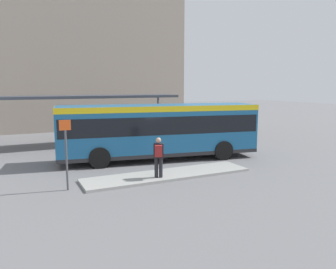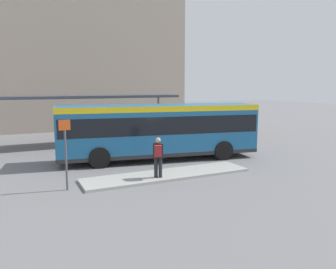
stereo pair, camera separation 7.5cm
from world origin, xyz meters
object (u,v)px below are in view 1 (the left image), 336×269
at_px(bicycle_green, 246,133).
at_px(potted_planter_near_shelter, 90,142).
at_px(city_bus, 159,128).
at_px(bicycle_black, 226,130).
at_px(platform_sign, 66,152).
at_px(bicycle_red, 240,132).
at_px(bicycle_blue, 234,131).
at_px(pedestrian_waiting, 158,155).

distance_m(bicycle_green, potted_planter_near_shelter, 12.56).
relative_size(city_bus, bicycle_black, 7.16).
bearing_deg(city_bus, platform_sign, -138.40).
relative_size(bicycle_red, bicycle_blue, 1.07).
height_order(bicycle_green, potted_planter_near_shelter, potted_planter_near_shelter).
bearing_deg(bicycle_blue, platform_sign, 129.39).
xyz_separation_m(pedestrian_waiting, bicycle_black, (11.02, 10.43, -0.79)).
bearing_deg(city_bus, bicycle_red, 37.34).
distance_m(bicycle_black, potted_planter_near_shelter, 12.63).
height_order(bicycle_green, bicycle_blue, bicycle_green).
xyz_separation_m(bicycle_red, platform_sign, (-15.08, -8.56, 1.19)).
relative_size(pedestrian_waiting, bicycle_blue, 1.12).
bearing_deg(pedestrian_waiting, bicycle_blue, -25.92).
relative_size(pedestrian_waiting, platform_sign, 0.63).
bearing_deg(bicycle_green, platform_sign, 120.30).
height_order(city_bus, bicycle_red, city_bus).
bearing_deg(bicycle_red, pedestrian_waiting, -52.20).
bearing_deg(bicycle_red, potted_planter_near_shelter, -84.95).
bearing_deg(potted_planter_near_shelter, bicycle_black, 12.64).
bearing_deg(bicycle_red, bicycle_black, -171.29).
bearing_deg(potted_planter_near_shelter, platform_sign, -108.80).
bearing_deg(bicycle_green, potted_planter_near_shelter, 94.86).
height_order(bicycle_green, bicycle_black, bicycle_green).
height_order(bicycle_green, platform_sign, platform_sign).
height_order(pedestrian_waiting, bicycle_black, pedestrian_waiting).
relative_size(bicycle_black, platform_sign, 0.56).
relative_size(bicycle_green, potted_planter_near_shelter, 1.46).
bearing_deg(platform_sign, bicycle_red, 29.58).
height_order(bicycle_blue, bicycle_black, bicycle_blue).
relative_size(city_bus, bicycle_green, 6.66).
bearing_deg(potted_planter_near_shelter, bicycle_green, 1.88).
relative_size(bicycle_black, potted_planter_near_shelter, 1.36).
distance_m(bicycle_blue, potted_planter_near_shelter, 12.72).
distance_m(bicycle_red, bicycle_blue, 0.79).
xyz_separation_m(bicycle_green, bicycle_black, (-0.23, 2.35, -0.02)).
xyz_separation_m(bicycle_green, potted_planter_near_shelter, (-12.55, -0.41, 0.23)).
distance_m(bicycle_red, platform_sign, 17.38).
distance_m(pedestrian_waiting, potted_planter_near_shelter, 7.80).
distance_m(pedestrian_waiting, bicycle_black, 15.19).
xyz_separation_m(bicycle_red, bicycle_blue, (-0.01, 0.79, -0.02)).
xyz_separation_m(city_bus, bicycle_black, (9.29, 6.63, -1.45)).
relative_size(bicycle_blue, bicycle_black, 1.01).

